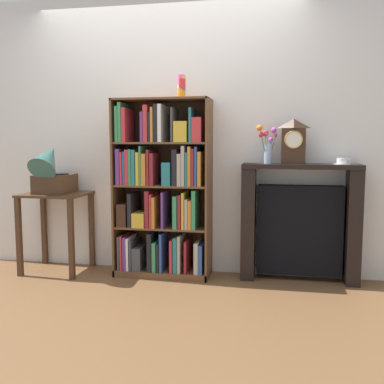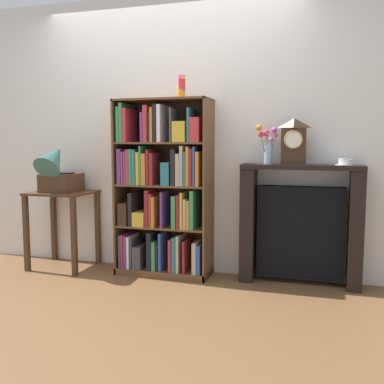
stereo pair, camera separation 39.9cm
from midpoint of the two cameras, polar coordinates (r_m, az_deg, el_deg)
name	(u,v)px [view 2 (the right image)]	position (r m, az deg, el deg)	size (l,w,h in m)	color
ground_plane	(160,278)	(4.13, -1.29, -11.03)	(7.68, 6.40, 0.02)	brown
wall_back	(181,135)	(4.22, 1.34, 7.39)	(4.68, 0.08, 2.60)	silver
bookshelf	(162,193)	(4.06, -1.04, -0.18)	(0.87, 0.36, 1.62)	brown
cup_stack	(181,87)	(3.98, 1.55, 13.44)	(0.08, 0.07, 0.20)	orange
side_table_left	(63,210)	(4.44, -13.93, -2.34)	(0.58, 0.51, 0.75)	#472D1C
gramophone	(58,170)	(4.35, -14.48, 2.74)	(0.30, 0.49, 0.52)	#472D1C
fireplace_mantel	(300,226)	(3.99, 16.63, -4.20)	(1.02, 0.26, 1.04)	black
mantel_clock	(294,141)	(3.90, 15.90, 6.31)	(0.20, 0.12, 0.39)	#382316
flower_vase	(267,145)	(3.92, 12.62, 5.97)	(0.18, 0.16, 0.34)	#99B2D1
teacup_with_saucer	(344,162)	(3.92, 21.83, 3.56)	(0.15, 0.15, 0.05)	white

